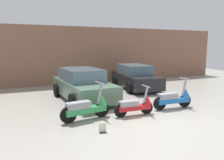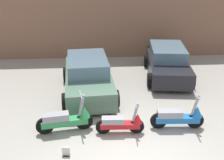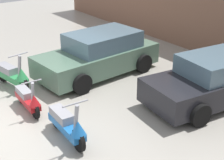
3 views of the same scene
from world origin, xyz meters
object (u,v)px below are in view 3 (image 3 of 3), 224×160
at_px(scooter_front_right, 28,99).
at_px(car_rear_center, 215,80).
at_px(scooter_front_left, 13,75).
at_px(scooter_front_center, 68,124).
at_px(car_rear_left, 99,55).

distance_m(scooter_front_right, car_rear_center, 4.80).
xyz_separation_m(scooter_front_left, scooter_front_center, (3.26, -0.06, -0.01)).
height_order(scooter_front_right, car_rear_left, car_rear_left).
distance_m(car_rear_left, car_rear_center, 3.60).
xyz_separation_m(scooter_front_left, scooter_front_right, (1.56, -0.22, -0.06)).
bearing_deg(car_rear_center, scooter_front_left, -37.63).
relative_size(scooter_front_left, car_rear_center, 0.42).
xyz_separation_m(scooter_front_right, scooter_front_center, (1.70, 0.16, 0.05)).
bearing_deg(scooter_front_right, car_rear_center, 63.24).
xyz_separation_m(scooter_front_left, car_rear_left, (0.57, 2.56, 0.23)).
distance_m(scooter_front_center, car_rear_left, 3.76).
distance_m(scooter_front_right, car_rear_left, 2.97).
bearing_deg(scooter_front_left, car_rear_center, 36.49).
xyz_separation_m(scooter_front_center, car_rear_left, (-2.69, 2.62, 0.24)).
bearing_deg(car_rear_left, scooter_front_center, 41.40).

